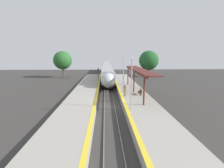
{
  "coord_description": "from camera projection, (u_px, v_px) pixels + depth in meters",
  "views": [
    {
      "loc": [
        -0.59,
        -23.52,
        7.22
      ],
      "look_at": [
        0.61,
        6.01,
        2.17
      ],
      "focal_mm": 28.0,
      "sensor_mm": 36.0,
      "label": 1
    }
  ],
  "objects": [
    {
      "name": "station_canopy",
      "position": [
        138.0,
        71.0,
        28.72
      ],
      "size": [
        2.02,
        18.12,
        3.83
      ],
      "color": "#511E19",
      "rests_on": "platform_right"
    },
    {
      "name": "train",
      "position": [
        107.0,
        70.0,
        55.59
      ],
      "size": [
        2.89,
        48.32,
        3.86
      ],
      "color": "black",
      "rests_on": "ground_plane"
    },
    {
      "name": "lamppost_near",
      "position": [
        132.0,
        80.0,
        19.9
      ],
      "size": [
        0.36,
        0.2,
        5.99
      ],
      "color": "#9E9EA3",
      "rests_on": "platform_right"
    },
    {
      "name": "platform_left",
      "position": [
        81.0,
        104.0,
        24.17
      ],
      "size": [
        4.53,
        64.0,
        0.95
      ],
      "color": "#9E998E",
      "rests_on": "ground_plane"
    },
    {
      "name": "platform_bench",
      "position": [
        140.0,
        92.0,
        27.43
      ],
      "size": [
        0.44,
        1.62,
        0.89
      ],
      "color": "brown",
      "rests_on": "platform_right"
    },
    {
      "name": "rail_left",
      "position": [
        104.0,
        106.0,
        24.37
      ],
      "size": [
        0.08,
        90.0,
        0.15
      ],
      "primitive_type": "cube",
      "color": "slate",
      "rests_on": "ground_plane"
    },
    {
      "name": "railway_signal",
      "position": [
        98.0,
        75.0,
        41.03
      ],
      "size": [
        0.28,
        0.28,
        4.03
      ],
      "color": "#59595E",
      "rests_on": "ground_plane"
    },
    {
      "name": "background_tree_right",
      "position": [
        149.0,
        60.0,
        55.84
      ],
      "size": [
        6.23,
        6.23,
        8.38
      ],
      "color": "brown",
      "rests_on": "ground_plane"
    },
    {
      "name": "platform_right",
      "position": [
        138.0,
        103.0,
        24.49
      ],
      "size": [
        4.55,
        64.0,
        0.95
      ],
      "color": "#9E998E",
      "rests_on": "ground_plane"
    },
    {
      "name": "lamppost_mid",
      "position": [
        123.0,
        72.0,
        28.82
      ],
      "size": [
        0.36,
        0.2,
        5.99
      ],
      "color": "#9E9EA3",
      "rests_on": "platform_right"
    },
    {
      "name": "person_waiting",
      "position": [
        125.0,
        90.0,
        26.28
      ],
      "size": [
        0.36,
        0.23,
        1.77
      ],
      "color": "#7F6647",
      "rests_on": "platform_right"
    },
    {
      "name": "background_tree_left",
      "position": [
        63.0,
        60.0,
        53.64
      ],
      "size": [
        5.64,
        5.64,
        8.21
      ],
      "color": "brown",
      "rests_on": "ground_plane"
    },
    {
      "name": "ground_plane",
      "position": [
        109.0,
        107.0,
        24.41
      ],
      "size": [
        120.0,
        120.0,
        0.0
      ],
      "primitive_type": "plane",
      "color": "#383533"
    },
    {
      "name": "rail_right",
      "position": [
        115.0,
        106.0,
        24.42
      ],
      "size": [
        0.08,
        90.0,
        0.15
      ],
      "primitive_type": "cube",
      "color": "slate",
      "rests_on": "ground_plane"
    }
  ]
}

